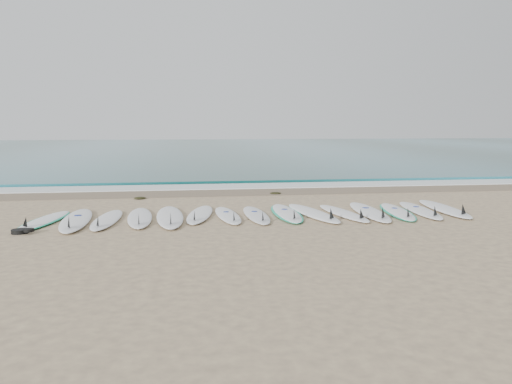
{
  "coord_description": "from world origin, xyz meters",
  "views": [
    {
      "loc": [
        -1.67,
        -11.42,
        2.14
      ],
      "look_at": [
        0.15,
        1.22,
        0.4
      ],
      "focal_mm": 35.0,
      "sensor_mm": 36.0,
      "label": 1
    }
  ],
  "objects": [
    {
      "name": "surfboard_12",
      "position": [
        3.41,
        -0.17,
        0.05
      ],
      "size": [
        1.0,
        2.57,
        0.32
      ],
      "rotation": [
        0.0,
        0.0,
        -0.16
      ],
      "color": "white",
      "rests_on": "ground"
    },
    {
      "name": "ocean",
      "position": [
        0.0,
        32.5,
        0.01
      ],
      "size": [
        120.0,
        55.0,
        0.03
      ],
      "primitive_type": "cube",
      "color": "#1A5B61",
      "rests_on": "ground"
    },
    {
      "name": "wave_crest",
      "position": [
        0.0,
        7.0,
        0.05
      ],
      "size": [
        120.0,
        1.0,
        0.1
      ],
      "primitive_type": "cube",
      "color": "#1A5B61",
      "rests_on": "ground"
    },
    {
      "name": "surfboard_8",
      "position": [
        0.71,
        0.02,
        0.05
      ],
      "size": [
        0.68,
        2.62,
        0.33
      ],
      "rotation": [
        0.0,
        0.0,
        -0.02
      ],
      "color": "white",
      "rests_on": "ground"
    },
    {
      "name": "ground",
      "position": [
        0.0,
        0.0,
        0.0
      ],
      "size": [
        120.0,
        120.0,
        0.0
      ],
      "primitive_type": "plane",
      "color": "tan"
    },
    {
      "name": "surfboard_9",
      "position": [
        1.34,
        -0.13,
        0.06
      ],
      "size": [
        1.0,
        2.8,
        0.35
      ],
      "rotation": [
        0.0,
        0.0,
        0.16
      ],
      "color": "white",
      "rests_on": "ground"
    },
    {
      "name": "surfboard_0",
      "position": [
        -4.74,
        -0.12,
        0.05
      ],
      "size": [
        0.96,
        2.45,
        0.3
      ],
      "rotation": [
        0.0,
        0.0,
        -0.17
      ],
      "color": "white",
      "rests_on": "ground"
    },
    {
      "name": "wet_sand_band",
      "position": [
        0.0,
        4.1,
        0.01
      ],
      "size": [
        120.0,
        1.8,
        0.01
      ],
      "primitive_type": "cube",
      "color": "#73614C",
      "rests_on": "ground"
    },
    {
      "name": "leash_coil",
      "position": [
        -4.87,
        -1.23,
        0.05
      ],
      "size": [
        0.46,
        0.36,
        0.11
      ],
      "color": "black",
      "rests_on": "ground"
    },
    {
      "name": "surfboard_10",
      "position": [
        2.05,
        -0.22,
        0.05
      ],
      "size": [
        0.85,
        2.52,
        0.32
      ],
      "rotation": [
        0.0,
        0.0,
        0.14
      ],
      "color": "white",
      "rests_on": "ground"
    },
    {
      "name": "surfboard_1",
      "position": [
        -4.05,
        -0.25,
        0.06
      ],
      "size": [
        0.81,
        2.93,
        0.37
      ],
      "rotation": [
        0.0,
        0.0,
        0.07
      ],
      "color": "white",
      "rests_on": "ground"
    },
    {
      "name": "surfboard_5",
      "position": [
        -1.34,
        0.1,
        0.06
      ],
      "size": [
        0.91,
        2.54,
        0.32
      ],
      "rotation": [
        0.0,
        0.0,
        -0.16
      ],
      "color": "white",
      "rests_on": "ground"
    },
    {
      "name": "foam_band",
      "position": [
        0.0,
        5.5,
        0.02
      ],
      "size": [
        120.0,
        1.4,
        0.04
      ],
      "primitive_type": "cube",
      "color": "silver",
      "rests_on": "ground"
    },
    {
      "name": "surfboard_14",
      "position": [
        4.72,
        -0.01,
        0.06
      ],
      "size": [
        0.84,
        2.87,
        0.36
      ],
      "rotation": [
        0.0,
        0.0,
        -0.09
      ],
      "color": "white",
      "rests_on": "ground"
    },
    {
      "name": "surfboard_11",
      "position": [
        2.71,
        -0.17,
        0.06
      ],
      "size": [
        0.8,
        2.87,
        0.36
      ],
      "rotation": [
        0.0,
        0.0,
        -0.08
      ],
      "color": "white",
      "rests_on": "ground"
    },
    {
      "name": "surfboard_6",
      "position": [
        -0.69,
        -0.09,
        0.05
      ],
      "size": [
        0.65,
        2.37,
        0.3
      ],
      "rotation": [
        0.0,
        0.0,
        0.07
      ],
      "color": "white",
      "rests_on": "ground"
    },
    {
      "name": "surfboard_4",
      "position": [
        -2.02,
        -0.15,
        0.06
      ],
      "size": [
        0.73,
        2.91,
        0.37
      ],
      "rotation": [
        0.0,
        0.0,
        0.05
      ],
      "color": "white",
      "rests_on": "ground"
    },
    {
      "name": "surfboard_7",
      "position": [
        -0.03,
        -0.15,
        0.05
      ],
      "size": [
        0.55,
        2.42,
        0.31
      ],
      "rotation": [
        0.0,
        0.0,
        0.02
      ],
      "color": "silver",
      "rests_on": "ground"
    },
    {
      "name": "surfboard_2",
      "position": [
        -3.39,
        -0.27,
        0.06
      ],
      "size": [
        0.64,
        2.51,
        0.32
      ],
      "rotation": [
        0.0,
        0.0,
        -0.05
      ],
      "color": "white",
      "rests_on": "ground"
    },
    {
      "name": "surfboard_13",
      "position": [
        4.02,
        -0.12,
        0.06
      ],
      "size": [
        0.83,
        2.66,
        0.33
      ],
      "rotation": [
        0.0,
        0.0,
        -0.11
      ],
      "color": "white",
      "rests_on": "ground"
    },
    {
      "name": "surfboard_3",
      "position": [
        -2.69,
        -0.12,
        0.06
      ],
      "size": [
        0.71,
        2.64,
        0.33
      ],
      "rotation": [
        0.0,
        0.0,
        0.07
      ],
      "color": "white",
      "rests_on": "ground"
    },
    {
      "name": "seaweed_near",
      "position": [
        -2.96,
        3.1,
        0.03
      ],
      "size": [
        0.35,
        0.27,
        0.07
      ],
      "primitive_type": "ellipsoid",
      "color": "black",
      "rests_on": "ground"
    },
    {
      "name": "seaweed_far",
      "position": [
        1.1,
        3.56,
        0.03
      ],
      "size": [
        0.34,
        0.27,
        0.07
      ],
      "primitive_type": "ellipsoid",
      "color": "black",
      "rests_on": "ground"
    }
  ]
}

